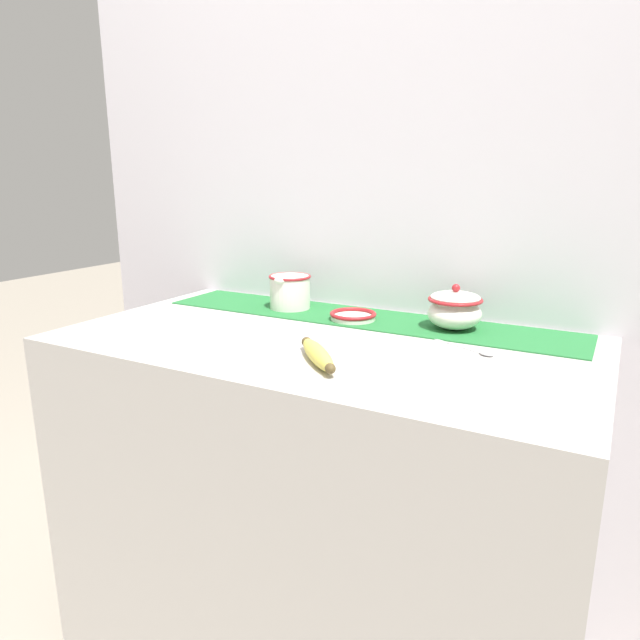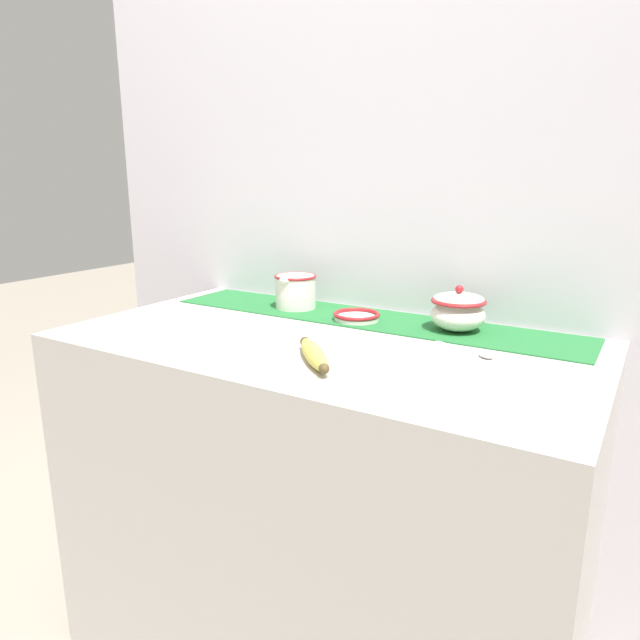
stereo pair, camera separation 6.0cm
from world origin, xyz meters
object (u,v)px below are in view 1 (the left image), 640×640
object	(u,v)px
cream_pitcher	(290,290)
spoon	(481,352)
sugar_bowl	(455,309)
banana	(317,354)
small_dish	(353,316)

from	to	relation	value
cream_pitcher	spoon	size ratio (longest dim) A/B	0.90
cream_pitcher	sugar_bowl	world-z (taller)	sugar_bowl
sugar_bowl	banana	xyz separation A→B (m)	(-0.17, -0.38, -0.03)
sugar_bowl	spoon	size ratio (longest dim) A/B	0.87
cream_pitcher	sugar_bowl	xyz separation A→B (m)	(0.47, -0.00, -0.00)
banana	small_dish	bearing A→B (deg)	103.63
spoon	small_dish	bearing A→B (deg)	-173.51
small_dish	spoon	xyz separation A→B (m)	(0.36, -0.13, -0.01)
banana	cream_pitcher	bearing A→B (deg)	127.88
small_dish	spoon	world-z (taller)	small_dish
small_dish	sugar_bowl	bearing A→B (deg)	7.75
banana	spoon	world-z (taller)	banana
small_dish	spoon	bearing A→B (deg)	-19.55
cream_pitcher	banana	world-z (taller)	cream_pitcher
cream_pitcher	spoon	xyz separation A→B (m)	(0.58, -0.16, -0.05)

